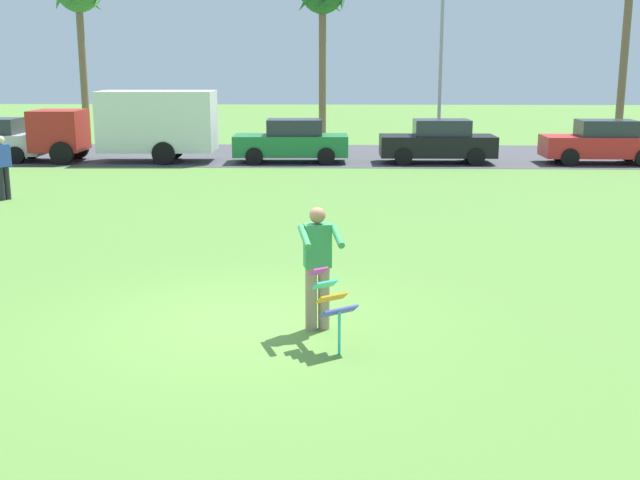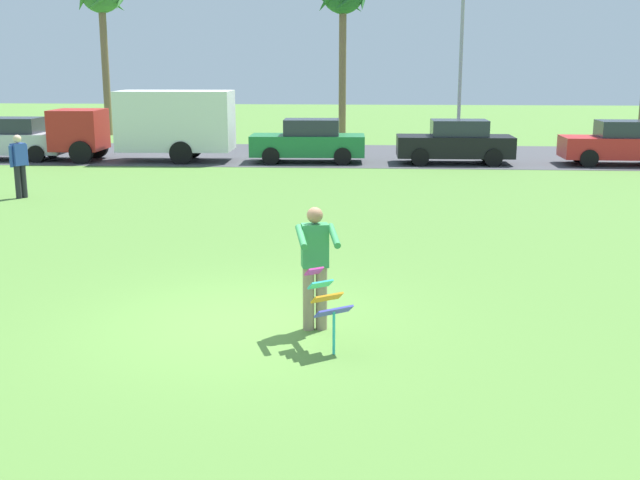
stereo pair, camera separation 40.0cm
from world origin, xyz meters
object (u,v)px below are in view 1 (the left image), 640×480
at_px(parked_car_green, 292,142).
at_px(kite_held, 332,299).
at_px(person_walker_near, 3,166).
at_px(parked_car_black, 438,142).
at_px(person_kite_flyer, 318,264).
at_px(parked_car_red, 602,143).
at_px(streetlight_pole, 441,54).
at_px(parked_truck_red_cab, 136,124).

bearing_deg(parked_car_green, kite_held, -84.52).
bearing_deg(parked_car_green, person_walker_near, -130.52).
bearing_deg(person_walker_near, parked_car_black, 33.75).
relative_size(parked_car_green, parked_car_black, 1.01).
relative_size(person_kite_flyer, person_walker_near, 1.00).
distance_m(kite_held, person_walker_near, 14.33).
distance_m(parked_car_red, person_walker_near, 20.40).
distance_m(parked_car_green, streetlight_pole, 10.14).
relative_size(parked_car_green, parked_car_red, 1.01).
xyz_separation_m(person_kite_flyer, parked_truck_red_cab, (-7.47, 18.72, 0.46)).
distance_m(kite_held, streetlight_pole, 27.39).
bearing_deg(parked_truck_red_cab, streetlight_pole, 31.31).
bearing_deg(parked_car_black, parked_car_green, 179.99).
bearing_deg(parked_car_black, parked_car_red, -0.01).
bearing_deg(kite_held, parked_car_black, 79.74).
height_order(parked_car_green, person_walker_near, person_walker_near).
height_order(parked_truck_red_cab, person_walker_near, parked_truck_red_cab).
distance_m(person_kite_flyer, kite_held, 0.86).
bearing_deg(parked_truck_red_cab, person_kite_flyer, -68.25).
bearing_deg(person_kite_flyer, parked_truck_red_cab, 111.75).
distance_m(parked_car_red, streetlight_pole, 9.51).
bearing_deg(person_walker_near, parked_car_green, 49.48).
distance_m(parked_car_green, parked_car_red, 11.38).
distance_m(person_kite_flyer, streetlight_pole, 26.62).
height_order(parked_car_red, person_walker_near, person_walker_near).
xyz_separation_m(kite_held, person_walker_near, (-9.08, 11.09, 0.25)).
bearing_deg(parked_truck_red_cab, parked_car_red, 0.00).
distance_m(person_kite_flyer, person_walker_near, 13.59).
xyz_separation_m(person_kite_flyer, person_walker_near, (-8.87, 10.30, -0.02)).
height_order(kite_held, parked_car_red, parked_car_red).
relative_size(person_kite_flyer, parked_car_green, 0.41).
bearing_deg(kite_held, person_walker_near, 129.29).
bearing_deg(streetlight_pole, kite_held, -99.23).
xyz_separation_m(parked_car_red, person_walker_near, (-18.58, -8.42, 0.16)).
bearing_deg(streetlight_pole, person_walker_near, -130.47).
height_order(parked_car_black, streetlight_pole, streetlight_pole).
bearing_deg(streetlight_pole, parked_truck_red_cab, -148.69).
bearing_deg(streetlight_pole, parked_car_black, -96.43).
bearing_deg(parked_car_red, kite_held, -115.97).
height_order(parked_car_green, parked_car_black, same).
relative_size(person_kite_flyer, kite_held, 1.66).
bearing_deg(parked_truck_red_cab, parked_car_green, 0.02).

